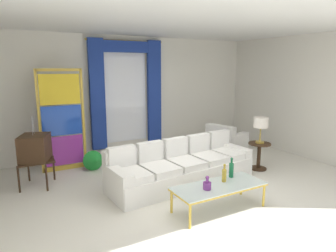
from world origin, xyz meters
TOP-DOWN VIEW (x-y plane):
  - ground_plane at (0.00, 0.00)m, footprint 16.00×16.00m
  - wall_rear at (0.00, 3.06)m, footprint 8.00×0.12m
  - wall_right at (3.66, 0.60)m, footprint 0.12×7.00m
  - ceiling_slab at (0.00, 0.80)m, footprint 8.00×7.60m
  - curtained_window at (-0.09, 2.89)m, footprint 2.00×0.17m
  - couch_white_long at (0.04, 0.44)m, footprint 2.98×1.16m
  - coffee_table at (-0.02, -0.83)m, footprint 1.50×0.61m
  - bottle_blue_decanter at (0.37, -0.65)m, footprint 0.08×0.08m
  - bottle_crystal_tall at (0.14, -0.75)m, footprint 0.07×0.07m
  - bottle_amber_squat at (-0.28, -0.87)m, footprint 0.12×0.12m
  - vintage_tv at (-2.44, 1.59)m, footprint 0.68×0.73m
  - armchair_white at (2.05, 1.51)m, footprint 1.01×1.00m
  - stained_glass_divider at (-1.81, 2.30)m, footprint 0.95×0.05m
  - peacock_figurine at (-1.27, 1.89)m, footprint 0.44×0.60m
  - round_side_table at (1.95, 0.26)m, footprint 0.48×0.48m
  - table_lamp_brass at (1.95, 0.26)m, footprint 0.32×0.32m

SIDE VIEW (x-z plane):
  - ground_plane at x=0.00m, z-range 0.00..0.00m
  - peacock_figurine at x=-1.27m, z-range -0.03..0.47m
  - armchair_white at x=2.05m, z-range -0.11..0.69m
  - couch_white_long at x=0.04m, z-range -0.12..0.74m
  - round_side_table at x=1.95m, z-range 0.06..0.65m
  - coffee_table at x=-0.02m, z-range 0.17..0.58m
  - bottle_amber_squat at x=-0.28m, z-range 0.37..0.59m
  - bottle_crystal_tall at x=0.14m, z-range 0.38..0.68m
  - bottle_blue_decanter at x=0.37m, z-range 0.38..0.72m
  - vintage_tv at x=-2.44m, z-range 0.06..1.40m
  - table_lamp_brass at x=1.95m, z-range 0.74..1.31m
  - stained_glass_divider at x=-1.81m, z-range -0.04..2.16m
  - wall_rear at x=0.00m, z-range 0.00..3.00m
  - wall_right at x=3.66m, z-range 0.00..3.00m
  - curtained_window at x=-0.09m, z-range 0.39..3.09m
  - ceiling_slab at x=0.00m, z-range 3.00..3.04m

